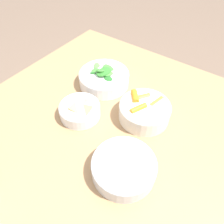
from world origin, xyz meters
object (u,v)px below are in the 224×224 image
(bowl_greens, at_px, (104,78))
(bowl_beans_hotdog, at_px, (124,168))
(bowl_carrots, at_px, (145,110))
(bowl_cookies, at_px, (80,110))

(bowl_greens, bearing_deg, bowl_beans_hotdog, 45.08)
(bowl_carrots, relative_size, bowl_beans_hotdog, 0.96)
(bowl_cookies, bearing_deg, bowl_beans_hotdog, 68.87)
(bowl_greens, distance_m, bowl_cookies, 0.18)
(bowl_carrots, xyz_separation_m, bowl_beans_hotdog, (0.21, 0.06, -0.01))
(bowl_carrots, bearing_deg, bowl_beans_hotdog, 15.25)
(bowl_greens, xyz_separation_m, bowl_cookies, (0.18, 0.03, -0.01))
(bowl_carrots, xyz_separation_m, bowl_cookies, (0.12, -0.18, -0.01))
(bowl_greens, relative_size, bowl_beans_hotdog, 1.09)
(bowl_beans_hotdog, bearing_deg, bowl_carrots, -164.75)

